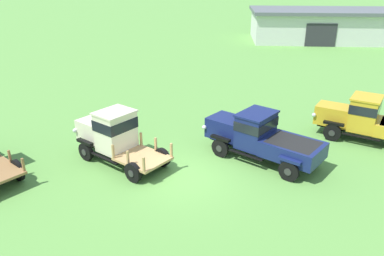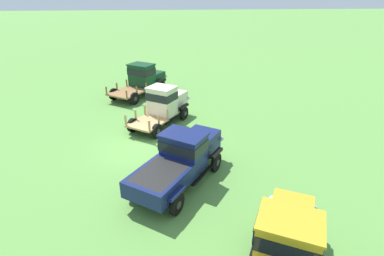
% 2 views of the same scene
% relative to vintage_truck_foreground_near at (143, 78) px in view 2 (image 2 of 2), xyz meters
% --- Properties ---
extents(ground_plane, '(240.00, 240.00, 0.00)m').
position_rel_vintage_truck_foreground_near_xyz_m(ground_plane, '(8.69, 0.28, -1.19)').
color(ground_plane, '#5B9342').
extents(vintage_truck_foreground_near, '(5.14, 4.38, 2.29)m').
position_rel_vintage_truck_foreground_near_xyz_m(vintage_truck_foreground_near, '(0.00, 0.00, 0.00)').
color(vintage_truck_foreground_near, black).
rests_on(vintage_truck_foreground_near, ground).
extents(vintage_truck_second_in_line, '(4.61, 3.79, 2.22)m').
position_rel_vintage_truck_foreground_near_xyz_m(vintage_truck_second_in_line, '(5.60, 1.48, -0.05)').
color(vintage_truck_second_in_line, black).
rests_on(vintage_truck_second_in_line, ground).
extents(vintage_truck_midrow_center, '(5.16, 4.30, 2.04)m').
position_rel_vintage_truck_foreground_near_xyz_m(vintage_truck_midrow_center, '(11.80, 2.02, -0.15)').
color(vintage_truck_midrow_center, black).
rests_on(vintage_truck_midrow_center, ground).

